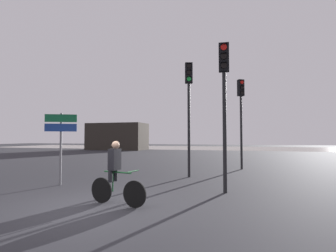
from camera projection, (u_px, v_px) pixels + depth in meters
name	position (u px, v px, depth m)	size (l,w,h in m)	color
ground_plane	(90.00, 208.00, 6.33)	(120.00, 120.00, 0.00)	#28282D
water_strip	(222.00, 148.00, 42.77)	(80.00, 16.00, 0.01)	#9E937F
distant_building	(117.00, 137.00, 37.11)	(8.06, 4.00, 3.73)	#2D2823
traffic_light_far_right	(241.00, 107.00, 14.27)	(0.40, 0.42, 4.88)	black
traffic_light_near_right	(224.00, 89.00, 8.23)	(0.33, 0.35, 4.69)	black
traffic_light_center	(189.00, 98.00, 11.48)	(0.38, 0.39, 5.00)	black
direction_sign_post	(61.00, 135.00, 9.46)	(0.99, 0.54, 2.60)	slate
cyclist	(116.00, 172.00, 6.66)	(1.68, 0.51, 1.62)	black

